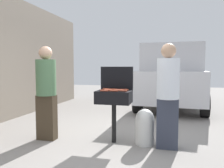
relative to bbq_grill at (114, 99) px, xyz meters
The scene contains 22 objects.
ground_plane 0.79m from the bbq_grill, 161.01° to the left, with size 24.00×24.00×0.00m, color gray.
house_wall_side 3.33m from the bbq_grill, 161.26° to the left, with size 0.24×8.00×3.15m, color gray.
bbq_grill is the anchor object (origin of this frame).
grill_lid_open 0.42m from the bbq_grill, 90.00° to the left, with size 0.60×0.05×0.42m, color black.
hot_dog_0 0.20m from the bbq_grill, 23.34° to the right, with size 0.03×0.03×0.13m, color #C6593D.
hot_dog_1 0.20m from the bbq_grill, 163.93° to the left, with size 0.03×0.03×0.13m, color #C6593D.
hot_dog_2 0.19m from the bbq_grill, 160.25° to the right, with size 0.03×0.03×0.13m, color #C6593D.
hot_dog_3 0.26m from the bbq_grill, 128.46° to the right, with size 0.03×0.03×0.13m, color #B74C33.
hot_dog_4 0.18m from the bbq_grill, 108.06° to the right, with size 0.03×0.03×0.13m, color #AD4228.
hot_dog_5 0.25m from the bbq_grill, 144.90° to the right, with size 0.03×0.03×0.13m, color #AD4228.
hot_dog_6 0.17m from the bbq_grill, 10.64° to the left, with size 0.03×0.03×0.13m, color #B74C33.
hot_dog_7 0.21m from the bbq_grill, 76.63° to the right, with size 0.03×0.03×0.13m, color #B74C33.
hot_dog_8 0.18m from the bbq_grill, 32.90° to the left, with size 0.03×0.03×0.13m, color #B74C33.
hot_dog_9 0.18m from the bbq_grill, 106.99° to the left, with size 0.03×0.03×0.13m, color #AD4228.
hot_dog_10 0.27m from the bbq_grill, 143.30° to the left, with size 0.03×0.03×0.13m, color #AD4228.
hot_dog_11 0.26m from the bbq_grill, 26.62° to the right, with size 0.03×0.03×0.13m, color #B74C33.
hot_dog_12 0.25m from the bbq_grill, 27.31° to the left, with size 0.03×0.03×0.13m, color #AD4228.
hot_dog_13 0.19m from the bbq_grill, behind, with size 0.03×0.03×0.13m, color #B74C33.
propane_tank 0.71m from the bbq_grill, ahead, with size 0.32×0.32×0.62m.
person_left 1.26m from the bbq_grill, behind, with size 0.36×0.36×1.71m.
person_right 0.93m from the bbq_grill, ahead, with size 0.36×0.36×1.71m.
parked_minivan 4.24m from the bbq_grill, 75.54° to the left, with size 2.23×4.50×2.02m.
Camera 1 is at (1.04, -3.90, 1.34)m, focal length 36.56 mm.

